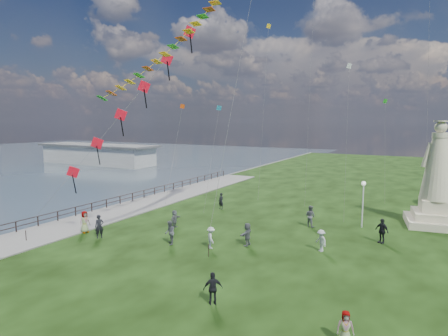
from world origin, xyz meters
The scene contains 18 objects.
waterfront centered at (-15.24, 8.99, -0.06)m, with size 200.00×200.00×1.51m.
pier_pavilion centered at (-52.00, 42.00, 1.84)m, with size 30.00×8.00×4.40m.
statue centered at (14.24, 19.15, 3.51)m, with size 5.22×5.22×9.30m.
lamppost centered at (8.67, 15.51, 2.95)m, with size 0.38×0.38×4.09m.
person_0 centered at (-9.26, 2.42, 0.93)m, with size 0.68×0.45×1.87m, color black.
person_1 centered at (-3.37, 3.80, 0.91)m, with size 0.88×0.54×1.81m, color #595960.
person_2 centered at (-0.21, 4.54, 0.80)m, with size 1.03×0.53×1.60m, color silver.
person_3 centered at (4.16, -2.67, 0.84)m, with size 0.99×0.51×1.69m, color black.
person_4 centered at (10.72, -3.00, 0.72)m, with size 0.71×0.43×1.45m, color #595960.
person_5 centered at (-5.69, 7.62, 0.78)m, with size 1.44×0.62×1.56m, color #595960.
person_6 centered at (-5.51, 15.65, 0.86)m, with size 0.63×0.41×1.72m, color black.
person_7 centered at (4.62, 13.58, 0.95)m, with size 0.92×0.57×1.90m, color #595960.
person_8 centered at (7.03, 7.72, 0.79)m, with size 1.02×0.53×1.58m, color silver.
person_9 centered at (10.63, 11.77, 0.96)m, with size 1.13×0.58×1.92m, color black.
person_10 centered at (-11.44, 2.87, 0.92)m, with size 0.90×0.55×1.83m, color #595960.
person_11 centered at (1.86, 6.39, 0.86)m, with size 1.59×0.69×1.72m, color #595960.
red_kite_train centered at (-7.64, 4.61, 10.49)m, with size 9.80×9.35×16.93m.
small_kites centered at (1.21, 22.75, 13.68)m, with size 26.11×18.65×25.01m.
Camera 1 is at (13.25, -18.25, 9.27)m, focal length 30.00 mm.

